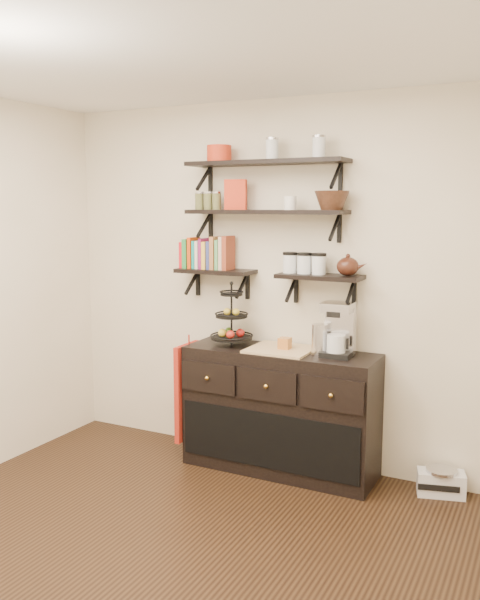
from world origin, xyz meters
name	(u,v)px	position (x,y,z in m)	size (l,w,h in m)	color
floor	(139,566)	(0.00, 0.00, 0.00)	(3.50, 3.50, 0.00)	black
ceiling	(126,43)	(0.00, 0.00, 2.70)	(3.50, 3.50, 0.02)	white
back_wall	(272,283)	(0.00, 1.75, 1.35)	(3.50, 0.02, 2.70)	#F3E6CE
shelf_top	(266,163)	(0.00, 1.62, 2.23)	(1.20, 0.27, 0.23)	black
shelf_mid	(265,212)	(0.00, 1.62, 1.88)	(1.20, 0.27, 0.23)	black
shelf_low_left	(216,272)	(-0.42, 1.63, 1.43)	(0.60, 0.25, 0.23)	black
shelf_low_right	(320,278)	(0.42, 1.63, 1.43)	(0.60, 0.25, 0.23)	black
cookbooks	(210,254)	(-0.47, 1.63, 1.57)	(0.43, 0.15, 0.26)	red
glass_canisters	(304,265)	(0.30, 1.63, 1.51)	(0.32, 0.10, 0.13)	silver
sideboard	(280,410)	(0.18, 1.51, 0.45)	(1.40, 0.50, 0.92)	black
fruit_stand	(232,324)	(-0.22, 1.52, 1.06)	(0.31, 0.31, 0.45)	black
candle	(285,343)	(0.21, 1.51, 0.96)	(0.08, 0.08, 0.08)	#AE6428
coffee_maker	(338,330)	(0.59, 1.54, 1.08)	(0.21, 0.20, 0.38)	black
thermal_carafe	(319,340)	(0.47, 1.49, 1.01)	(0.11, 0.11, 0.22)	silver
apron	(187,391)	(-0.55, 1.41, 0.53)	(0.04, 0.32, 0.74)	#A31711
radio	(441,482)	(1.31, 1.62, 0.09)	(0.34, 0.25, 0.18)	silver
recipe_box	(236,195)	(-0.24, 1.61, 2.01)	(0.16, 0.06, 0.22)	red
walnut_bowl	(332,200)	(0.50, 1.61, 1.96)	(0.24, 0.24, 0.13)	black
ramekins	(290,203)	(0.19, 1.61, 1.95)	(0.09, 0.09, 0.10)	white
teapot	(348,265)	(0.62, 1.63, 1.53)	(0.20, 0.15, 0.15)	#391A11
red_pot	(219,154)	(-0.38, 1.61, 2.31)	(0.18, 0.18, 0.12)	red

